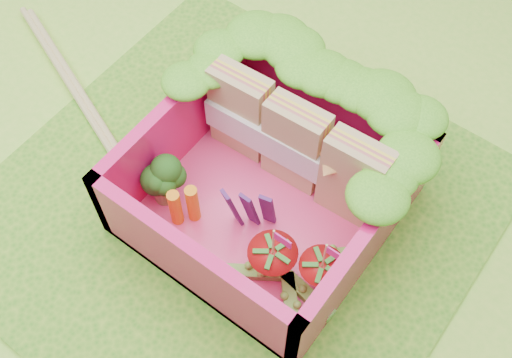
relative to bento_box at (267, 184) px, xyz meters
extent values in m
plane|color=#8CDD3E|center=(-0.15, -0.12, -0.31)|extent=(14.00, 14.00, 0.00)
cube|color=#469A22|center=(-0.15, -0.12, -0.29)|extent=(2.60, 2.60, 0.03)
cube|color=#F13D7D|center=(0.00, 0.00, -0.25)|extent=(1.30, 1.30, 0.05)
cube|color=#E11261|center=(0.00, 0.61, 0.00)|extent=(1.30, 0.07, 0.55)
cube|color=#E11261|center=(0.00, -0.61, 0.00)|extent=(1.30, 0.07, 0.55)
cube|color=#E11261|center=(-0.61, 0.00, 0.00)|extent=(0.07, 1.30, 0.55)
cube|color=#E11261|center=(0.61, 0.00, 0.00)|extent=(0.07, 1.30, 0.55)
ellipsoid|color=#38991B|center=(-0.50, 0.58, 0.33)|extent=(0.30, 0.30, 0.11)
ellipsoid|color=#38991B|center=(-0.39, 0.58, 0.33)|extent=(0.30, 0.30, 0.11)
ellipsoid|color=#38991B|center=(-0.28, 0.58, 0.33)|extent=(0.30, 0.30, 0.11)
ellipsoid|color=#38991B|center=(-0.17, 0.58, 0.33)|extent=(0.30, 0.30, 0.11)
ellipsoid|color=#38991B|center=(-0.06, 0.58, 0.33)|extent=(0.30, 0.30, 0.11)
ellipsoid|color=#38991B|center=(0.06, 0.58, 0.33)|extent=(0.30, 0.30, 0.11)
ellipsoid|color=#38991B|center=(0.17, 0.58, 0.33)|extent=(0.30, 0.30, 0.11)
ellipsoid|color=#38991B|center=(0.28, 0.58, 0.33)|extent=(0.30, 0.30, 0.11)
ellipsoid|color=#38991B|center=(0.39, 0.58, 0.33)|extent=(0.30, 0.30, 0.11)
ellipsoid|color=#38991B|center=(0.50, 0.58, 0.33)|extent=(0.30, 0.30, 0.11)
ellipsoid|color=#38991B|center=(-0.58, 0.10, 0.33)|extent=(0.27, 0.27, 0.10)
ellipsoid|color=#38991B|center=(-0.58, 0.24, 0.33)|extent=(0.27, 0.27, 0.10)
ellipsoid|color=#38991B|center=(-0.58, 0.38, 0.33)|extent=(0.27, 0.27, 0.10)
ellipsoid|color=#38991B|center=(0.58, 0.10, 0.33)|extent=(0.27, 0.27, 0.10)
ellipsoid|color=#38991B|center=(0.58, 0.24, 0.33)|extent=(0.27, 0.27, 0.10)
ellipsoid|color=#38991B|center=(0.58, 0.38, 0.33)|extent=(0.27, 0.27, 0.10)
cube|color=tan|center=(-0.37, 0.26, 0.08)|extent=(0.35, 0.17, 0.60)
cube|color=tan|center=(0.00, 0.26, 0.08)|extent=(0.35, 0.17, 0.60)
cube|color=tan|center=(0.37, 0.26, 0.08)|extent=(0.35, 0.17, 0.60)
cube|color=white|center=(0.00, 0.26, 0.05)|extent=(1.09, 0.22, 0.20)
cylinder|color=#7BAD53|center=(-0.49, -0.30, -0.15)|extent=(0.12, 0.12, 0.16)
ellipsoid|color=#154A13|center=(-0.49, -0.30, -0.01)|extent=(0.31, 0.31, 0.12)
cylinder|color=orange|center=(-0.34, -0.37, -0.09)|extent=(0.07, 0.07, 0.28)
cylinder|color=orange|center=(-0.28, -0.30, -0.08)|extent=(0.07, 0.07, 0.29)
cube|color=#421959|center=(-0.07, -0.21, -0.04)|extent=(0.07, 0.04, 0.38)
cube|color=#421959|center=(0.01, -0.17, -0.04)|extent=(0.07, 0.02, 0.38)
cube|color=#421959|center=(0.08, -0.11, -0.04)|extent=(0.07, 0.04, 0.38)
cone|color=#B71D0B|center=(0.27, -0.32, -0.10)|extent=(0.26, 0.26, 0.26)
cylinder|color=#DFBF7D|center=(0.27, -0.32, 0.15)|extent=(0.01, 0.01, 0.24)
cube|color=#DA2494|center=(0.32, -0.32, 0.23)|extent=(0.10, 0.01, 0.06)
cone|color=#B71D0B|center=(0.50, -0.22, -0.11)|extent=(0.24, 0.24, 0.24)
cylinder|color=#DFBF7D|center=(0.50, -0.22, 0.13)|extent=(0.01, 0.01, 0.24)
cube|color=#DA2494|center=(0.55, -0.22, 0.21)|extent=(0.10, 0.01, 0.06)
cube|color=#5A9F32|center=(0.50, -0.03, -0.20)|extent=(0.28, 0.27, 0.05)
cube|color=#5A9F32|center=(0.50, -0.32, -0.20)|extent=(0.33, 0.12, 0.05)
cube|color=#5A9F32|center=(0.20, -0.38, -0.20)|extent=(0.30, 0.24, 0.05)
cube|color=#5A9F32|center=(0.45, -0.40, -0.20)|extent=(0.27, 0.29, 0.05)
cube|color=#D3C073|center=(-1.30, -0.13, -0.25)|extent=(1.96, 0.78, 0.05)
cube|color=#D3C073|center=(-1.24, -0.11, -0.25)|extent=(1.96, 0.78, 0.05)
camera|label=1|loc=(1.00, -1.44, 2.94)|focal=45.00mm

